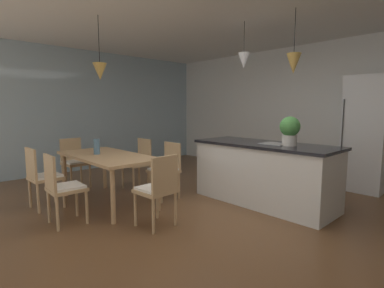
# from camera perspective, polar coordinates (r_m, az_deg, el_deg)

# --- Properties ---
(ground_plane) EXTENTS (10.00, 8.40, 0.04)m
(ground_plane) POSITION_cam_1_polar(r_m,az_deg,el_deg) (3.96, 3.83, -14.19)
(ground_plane) COLOR brown
(wall_back_kitchen) EXTENTS (10.00, 0.12, 2.70)m
(wall_back_kitchen) POSITION_cam_1_polar(r_m,az_deg,el_deg) (6.48, 24.12, 5.84)
(wall_back_kitchen) COLOR white
(wall_back_kitchen) RESTS_ON ground_plane
(window_wall_left_glazing) EXTENTS (0.06, 8.40, 2.70)m
(window_wall_left_glazing) POSITION_cam_1_polar(r_m,az_deg,el_deg) (7.11, -20.89, 6.04)
(window_wall_left_glazing) COLOR #9EB7C6
(window_wall_left_glazing) RESTS_ON ground_plane
(dining_table) EXTENTS (1.74, 0.84, 0.73)m
(dining_table) POSITION_cam_1_polar(r_m,az_deg,el_deg) (4.52, -16.12, -2.92)
(dining_table) COLOR tan
(dining_table) RESTS_ON ground_plane
(chair_kitchen_end) EXTENTS (0.42, 0.42, 0.87)m
(chair_kitchen_end) POSITION_cam_1_polar(r_m,az_deg,el_deg) (3.52, -6.64, -8.48)
(chair_kitchen_end) COLOR tan
(chair_kitchen_end) RESTS_ON ground_plane
(chair_near_right) EXTENTS (0.41, 0.41, 0.87)m
(chair_near_right) POSITION_cam_1_polar(r_m,az_deg,el_deg) (3.90, -23.85, -7.52)
(chair_near_right) COLOR tan
(chair_near_right) RESTS_ON ground_plane
(chair_window_end) EXTENTS (0.42, 0.42, 0.87)m
(chair_window_end) POSITION_cam_1_polar(r_m,az_deg,el_deg) (5.66, -21.83, -3.04)
(chair_window_end) COLOR tan
(chair_window_end) RESTS_ON ground_plane
(chair_near_left) EXTENTS (0.41, 0.41, 0.87)m
(chair_near_left) POSITION_cam_1_polar(r_m,az_deg,el_deg) (4.62, -27.08, -5.47)
(chair_near_left) COLOR tan
(chair_near_left) RESTS_ON ground_plane
(chair_far_right) EXTENTS (0.40, 0.40, 0.87)m
(chair_far_right) POSITION_cam_1_polar(r_m,az_deg,el_deg) (4.64, -5.06, -4.68)
(chair_far_right) COLOR tan
(chair_far_right) RESTS_ON ground_plane
(chair_far_left) EXTENTS (0.40, 0.40, 0.87)m
(chair_far_left) POSITION_cam_1_polar(r_m,az_deg,el_deg) (5.27, -10.33, -3.37)
(chair_far_left) COLOR tan
(chair_far_left) RESTS_ON ground_plane
(kitchen_island) EXTENTS (2.10, 0.84, 0.91)m
(kitchen_island) POSITION_cam_1_polar(r_m,az_deg,el_deg) (4.50, 13.72, -5.39)
(kitchen_island) COLOR silver
(kitchen_island) RESTS_ON ground_plane
(refrigerator) EXTENTS (0.64, 0.67, 1.95)m
(refrigerator) POSITION_cam_1_polar(r_m,az_deg,el_deg) (5.81, 30.85, 1.69)
(refrigerator) COLOR silver
(refrigerator) RESTS_ON ground_plane
(pendant_over_table) EXTENTS (0.20, 0.20, 0.89)m
(pendant_over_table) POSITION_cam_1_polar(r_m,az_deg,el_deg) (4.50, -17.43, 13.28)
(pendant_over_table) COLOR black
(pendant_over_island_main) EXTENTS (0.17, 0.17, 0.69)m
(pendant_over_island_main) POSITION_cam_1_polar(r_m,az_deg,el_deg) (4.69, 10.00, 15.69)
(pendant_over_island_main) COLOR black
(pendant_over_island_aux) EXTENTS (0.19, 0.19, 0.84)m
(pendant_over_island_aux) POSITION_cam_1_polar(r_m,az_deg,el_deg) (4.23, 19.10, 14.54)
(pendant_over_island_aux) COLOR black
(potted_plant_on_island) EXTENTS (0.27, 0.27, 0.40)m
(potted_plant_on_island) POSITION_cam_1_polar(r_m,az_deg,el_deg) (4.21, 18.44, 2.66)
(potted_plant_on_island) COLOR beige
(potted_plant_on_island) RESTS_ON kitchen_island
(vase_on_dining_table) EXTENTS (0.09, 0.09, 0.23)m
(vase_on_dining_table) POSITION_cam_1_polar(r_m,az_deg,el_deg) (4.58, -18.00, -0.50)
(vase_on_dining_table) COLOR slate
(vase_on_dining_table) RESTS_ON dining_table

